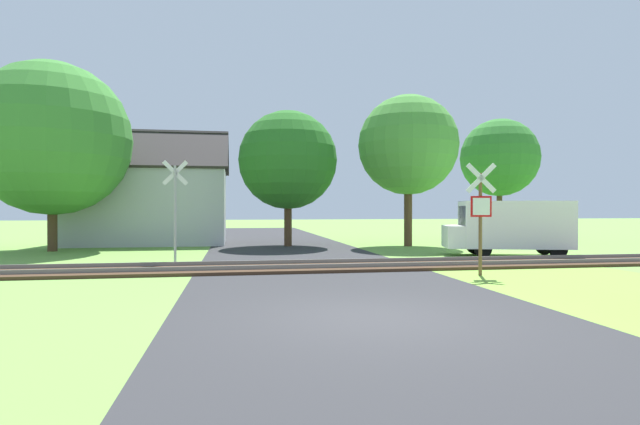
% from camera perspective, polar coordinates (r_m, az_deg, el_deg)
% --- Properties ---
extents(ground_plane, '(160.00, 160.00, 0.00)m').
position_cam_1_polar(ground_plane, '(9.03, 6.02, -11.90)').
color(ground_plane, '#6B9942').
extents(road_asphalt, '(7.17, 80.00, 0.01)m').
position_cam_1_polar(road_asphalt, '(10.93, 3.12, -9.71)').
color(road_asphalt, '#2D2D30').
rests_on(road_asphalt, ground).
extents(rail_track, '(60.00, 2.60, 0.22)m').
position_cam_1_polar(rail_track, '(16.15, -1.15, -6.22)').
color(rail_track, '#422D1E').
rests_on(rail_track, ground).
extents(stop_sign_near, '(0.87, 0.20, 3.25)m').
position_cam_1_polar(stop_sign_near, '(15.06, 17.89, 0.10)').
color(stop_sign_near, brown).
rests_on(stop_sign_near, ground).
extents(crossing_sign_far, '(0.88, 0.12, 3.62)m').
position_cam_1_polar(crossing_sign_far, '(17.99, -16.23, 0.89)').
color(crossing_sign_far, '#9E9EA5').
rests_on(crossing_sign_far, ground).
extents(house, '(8.46, 5.58, 6.30)m').
position_cam_1_polar(house, '(29.04, -18.77, 1.01)').
color(house, '#B7B7BC').
rests_on(house, ground).
extents(tree_left, '(6.93, 6.93, 8.57)m').
position_cam_1_polar(tree_left, '(25.83, -28.30, 7.43)').
color(tree_left, '#513823').
rests_on(tree_left, ground).
extents(tree_far, '(4.75, 4.75, 7.46)m').
position_cam_1_polar(tree_far, '(32.77, 19.83, 5.90)').
color(tree_far, '#513823').
rests_on(tree_far, ground).
extents(tree_right, '(5.14, 5.14, 7.79)m').
position_cam_1_polar(tree_right, '(26.33, 10.04, 7.57)').
color(tree_right, '#513823').
rests_on(tree_right, ground).
extents(tree_center, '(5.07, 5.07, 6.98)m').
position_cam_1_polar(tree_center, '(25.90, -3.68, 5.98)').
color(tree_center, '#513823').
rests_on(tree_center, ground).
extents(mail_truck, '(5.22, 3.09, 2.24)m').
position_cam_1_polar(mail_truck, '(21.76, 20.91, -1.42)').
color(mail_truck, white).
rests_on(mail_truck, ground).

